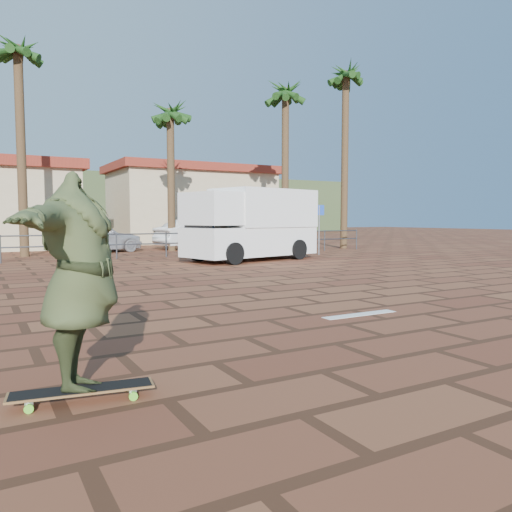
{
  "coord_description": "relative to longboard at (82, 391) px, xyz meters",
  "views": [
    {
      "loc": [
        -4.73,
        -7.38,
        1.58
      ],
      "look_at": [
        0.26,
        1.49,
        0.8
      ],
      "focal_mm": 35.0,
      "sensor_mm": 36.0,
      "label": 1
    }
  ],
  "objects": [
    {
      "name": "paint_stripe",
      "position": [
        4.68,
        1.81,
        -0.09
      ],
      "size": [
        1.4,
        0.22,
        0.01
      ],
      "primitive_type": "cube",
      "color": "white",
      "rests_on": "ground"
    },
    {
      "name": "car_silver",
      "position": [
        4.0,
        19.01,
        0.62
      ],
      "size": [
        4.52,
        2.73,
        1.44
      ],
      "primitive_type": "imported",
      "rotation": [
        0.0,
        0.0,
        1.83
      ],
      "color": "#A8AAAF",
      "rests_on": "ground"
    },
    {
      "name": "street_sign",
      "position": [
        12.16,
        13.01,
        1.4
      ],
      "size": [
        0.43,
        0.16,
        2.13
      ],
      "rotation": [
        0.0,
        0.0,
        -0.28
      ],
      "color": "gray",
      "rests_on": "ground"
    },
    {
      "name": "palm_right",
      "position": [
        12.98,
        17.01,
        7.48
      ],
      "size": [
        2.4,
        2.4,
        9.05
      ],
      "color": "brown",
      "rests_on": "ground"
    },
    {
      "name": "car_white",
      "position": [
        9.33,
        19.51,
        0.66
      ],
      "size": [
        4.82,
        2.5,
        1.51
      ],
      "primitive_type": "imported",
      "rotation": [
        0.0,
        0.0,
        1.77
      ],
      "color": "white",
      "rests_on": "ground"
    },
    {
      "name": "ground",
      "position": [
        3.98,
        3.01,
        -0.1
      ],
      "size": [
        120.0,
        120.0,
        0.0
      ],
      "primitive_type": "plane",
      "color": "brown",
      "rests_on": "ground"
    },
    {
      "name": "hill_front",
      "position": [
        3.98,
        53.01,
        2.9
      ],
      "size": [
        70.0,
        18.0,
        6.0
      ],
      "primitive_type": "cube",
      "color": "#384C28",
      "rests_on": "ground"
    },
    {
      "name": "campervan",
      "position": [
        8.3,
        12.01,
        1.3
      ],
      "size": [
        5.48,
        3.28,
        2.66
      ],
      "rotation": [
        0.0,
        0.0,
        0.24
      ],
      "color": "white",
      "rests_on": "ground"
    },
    {
      "name": "skateboarder",
      "position": [
        0.0,
        0.0,
        0.94
      ],
      "size": [
        1.51,
        2.32,
        1.85
      ],
      "primitive_type": "imported",
      "rotation": [
        0.0,
        0.0,
        1.14
      ],
      "color": "#3D4827",
      "rests_on": "longboard"
    },
    {
      "name": "palm_center",
      "position": [
        7.48,
        18.51,
        6.26
      ],
      "size": [
        2.4,
        2.4,
        7.75
      ],
      "color": "brown",
      "rests_on": "ground"
    },
    {
      "name": "building_east",
      "position": [
        11.98,
        27.01,
        2.44
      ],
      "size": [
        10.6,
        6.6,
        5.0
      ],
      "color": "beige",
      "rests_on": "ground"
    },
    {
      "name": "guardrail",
      "position": [
        3.98,
        15.01,
        0.58
      ],
      "size": [
        24.06,
        0.06,
        1.0
      ],
      "color": "#47494F",
      "rests_on": "ground"
    },
    {
      "name": "palm_far_right",
      "position": [
        15.98,
        16.01,
        8.41
      ],
      "size": [
        2.4,
        2.4,
        10.05
      ],
      "color": "brown",
      "rests_on": "ground"
    },
    {
      "name": "palm_left",
      "position": [
        0.98,
        18.01,
        7.86
      ],
      "size": [
        2.4,
        2.4,
        9.45
      ],
      "color": "brown",
      "rests_on": "ground"
    },
    {
      "name": "longboard",
      "position": [
        0.0,
        0.0,
        0.0
      ],
      "size": [
        1.22,
        0.45,
        0.12
      ],
      "rotation": [
        0.0,
        0.0,
        -0.16
      ],
      "color": "olive",
      "rests_on": "ground"
    }
  ]
}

